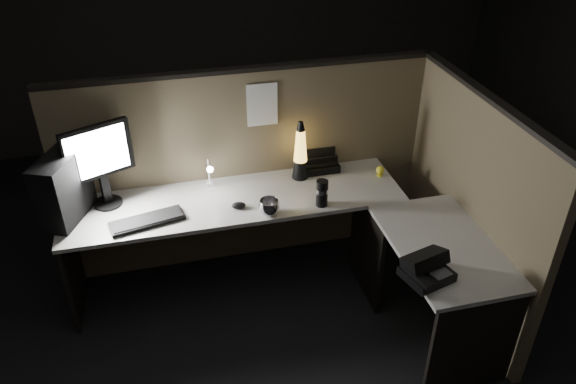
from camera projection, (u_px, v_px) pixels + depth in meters
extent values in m
plane|color=black|center=(277.00, 335.00, 3.75)|extent=(6.00, 6.00, 0.00)
plane|color=#282623|center=(207.00, 12.00, 5.47)|extent=(6.00, 0.00, 6.00)
cube|color=brown|center=(247.00, 170.00, 4.10)|extent=(2.66, 0.06, 1.50)
cube|color=brown|center=(469.00, 207.00, 3.69)|extent=(0.06, 1.66, 1.50)
cube|color=#B3B0A9|center=(235.00, 200.00, 3.82)|extent=(2.30, 0.60, 0.03)
cube|color=#B3B0A9|center=(444.00, 246.00, 3.40)|extent=(0.60, 1.00, 0.03)
cube|color=black|center=(72.00, 268.00, 3.79)|extent=(0.03, 0.55, 0.70)
cube|color=black|center=(473.00, 347.00, 3.21)|extent=(0.55, 0.03, 0.70)
cube|color=black|center=(366.00, 250.00, 3.95)|extent=(0.03, 0.55, 0.70)
cube|color=black|center=(63.00, 188.00, 3.52)|extent=(0.34, 0.45, 0.44)
cylinder|color=black|center=(108.00, 203.00, 3.75)|extent=(0.19, 0.19, 0.02)
cube|color=black|center=(105.00, 187.00, 3.71)|extent=(0.07, 0.06, 0.21)
cube|color=black|center=(98.00, 151.00, 3.56)|extent=(0.42, 0.22, 0.36)
cube|color=white|center=(98.00, 153.00, 3.54)|extent=(0.36, 0.16, 0.31)
cube|color=black|center=(147.00, 221.00, 3.58)|extent=(0.49, 0.25, 0.02)
ellipsoid|color=black|center=(239.00, 205.00, 3.71)|extent=(0.10, 0.08, 0.04)
cube|color=silver|center=(210.00, 184.00, 3.95)|extent=(0.04, 0.05, 0.03)
cylinder|color=silver|center=(209.00, 171.00, 3.89)|extent=(0.01, 0.01, 0.18)
cylinder|color=silver|center=(209.00, 164.00, 3.79)|extent=(0.01, 0.12, 0.01)
sphere|color=white|center=(210.00, 169.00, 3.74)|extent=(0.04, 0.04, 0.04)
cube|color=black|center=(317.00, 164.00, 4.15)|extent=(0.28, 0.25, 0.06)
cube|color=black|center=(319.00, 161.00, 4.10)|extent=(0.28, 0.02, 0.10)
cube|color=black|center=(314.00, 148.00, 4.17)|extent=(0.28, 0.02, 0.19)
cone|color=black|center=(300.00, 169.00, 4.01)|extent=(0.12, 0.12, 0.14)
cone|color=gold|center=(300.00, 146.00, 3.91)|extent=(0.10, 0.10, 0.24)
sphere|color=brown|center=(300.00, 155.00, 3.95)|extent=(0.05, 0.05, 0.05)
sphere|color=brown|center=(300.00, 144.00, 3.91)|extent=(0.03, 0.03, 0.03)
cone|color=black|center=(301.00, 126.00, 3.83)|extent=(0.06, 0.06, 0.06)
cylinder|color=black|center=(322.00, 193.00, 3.70)|extent=(0.08, 0.08, 0.19)
imported|color=#B7B6BE|center=(269.00, 207.00, 3.63)|extent=(0.17, 0.17, 0.11)
sphere|color=yellow|center=(380.00, 170.00, 4.04)|extent=(0.06, 0.06, 0.06)
cube|color=white|center=(262.00, 105.00, 3.82)|extent=(0.21, 0.00, 0.31)
cube|color=black|center=(427.00, 274.00, 3.12)|extent=(0.30, 0.28, 0.05)
cube|color=black|center=(425.00, 260.00, 3.12)|extent=(0.28, 0.21, 0.12)
cube|color=black|center=(419.00, 278.00, 3.04)|extent=(0.10, 0.19, 0.04)
cube|color=#3F3F42|center=(439.00, 272.00, 3.09)|extent=(0.13, 0.13, 0.00)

